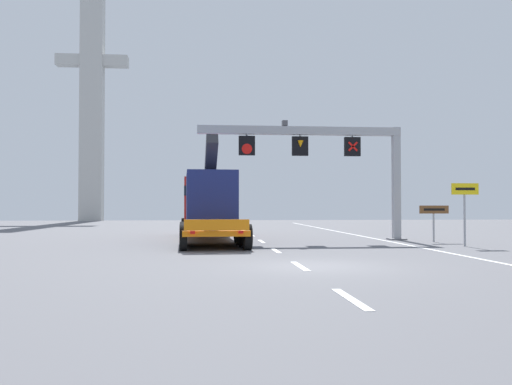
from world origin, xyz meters
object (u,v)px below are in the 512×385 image
object	(u,v)px
heavy_haul_truck_orange	(208,204)
bridge_pylon_distant	(92,89)
overhead_lane_gantry	(326,149)
tourist_info_sign_brown	(434,214)
exit_sign_yellow	(465,200)

from	to	relation	value
heavy_haul_truck_orange	bridge_pylon_distant	size ratio (longest dim) A/B	0.43
overhead_lane_gantry	heavy_haul_truck_orange	size ratio (longest dim) A/B	0.81
overhead_lane_gantry	tourist_info_sign_brown	bearing A→B (deg)	-21.81
exit_sign_yellow	bridge_pylon_distant	bearing A→B (deg)	119.52
heavy_haul_truck_orange	exit_sign_yellow	size ratio (longest dim) A/B	4.85
exit_sign_yellow	tourist_info_sign_brown	distance (m)	3.20
tourist_info_sign_brown	bridge_pylon_distant	bearing A→B (deg)	121.10
heavy_haul_truck_orange	tourist_info_sign_brown	world-z (taller)	heavy_haul_truck_orange
overhead_lane_gantry	exit_sign_yellow	size ratio (longest dim) A/B	3.92
overhead_lane_gantry	bridge_pylon_distant	size ratio (longest dim) A/B	0.35
heavy_haul_truck_orange	exit_sign_yellow	bearing A→B (deg)	-27.68
overhead_lane_gantry	bridge_pylon_distant	world-z (taller)	bridge_pylon_distant
overhead_lane_gantry	exit_sign_yellow	world-z (taller)	overhead_lane_gantry
overhead_lane_gantry	tourist_info_sign_brown	world-z (taller)	overhead_lane_gantry
overhead_lane_gantry	heavy_haul_truck_orange	xyz separation A→B (m)	(-6.45, 1.00, -3.03)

